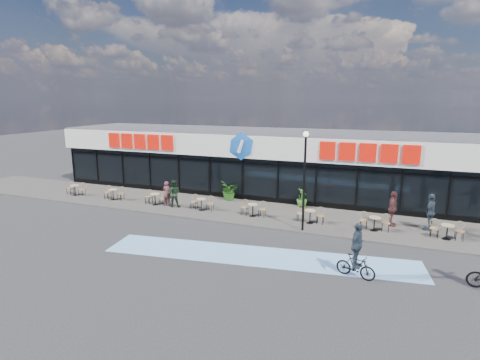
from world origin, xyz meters
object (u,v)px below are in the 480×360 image
Objects in this scene: potted_plant_mid at (230,192)px; bistro_set_0 at (76,189)px; lamp_post at (305,173)px; patron_right at (174,193)px; pedestrian_a at (430,212)px; pedestrian_b at (393,209)px; cyclist_a at (356,254)px; patron_left at (167,193)px; potted_plant_right at (302,198)px; potted_plant_left at (229,190)px.

bistro_set_0 is at bearing -165.66° from potted_plant_mid.
patron_right is at bearing 171.23° from lamp_post.
potted_plant_mid is at bearing -81.36° from pedestrian_a.
lamp_post reaches higher than pedestrian_b.
bistro_set_0 is at bearing 163.81° from cyclist_a.
pedestrian_a is at bearing -174.16° from patron_left.
pedestrian_b is (4.37, 2.47, -2.12)m from lamp_post.
potted_plant_right is 0.74× the size of patron_left.
patron_left is at bearing 154.61° from cyclist_a.
pedestrian_a is (15.38, 1.02, 0.18)m from patron_left.
lamp_post is 4.36× the size of potted_plant_right.
lamp_post is at bearing -35.34° from potted_plant_left.
cyclist_a is at bearing -43.61° from potted_plant_left.
patron_left reaches higher than potted_plant_mid.
pedestrian_b is (12.97, 1.14, 0.09)m from patron_right.
potted_plant_left is at bearing -179.71° from potted_plant_right.
patron_right is at bearing 104.35° from pedestrian_b.
potted_plant_mid is 0.59× the size of pedestrian_b.
potted_plant_left is at bearing 15.14° from bistro_set_0.
cyclist_a reaches higher than potted_plant_left.
cyclist_a is at bearing -65.27° from potted_plant_right.
pedestrian_a reaches higher than bistro_set_0.
potted_plant_left is 0.58× the size of cyclist_a.
bistro_set_0 is at bearing 2.32° from patron_left.
lamp_post reaches higher than cyclist_a.
potted_plant_left is at bearing 136.39° from cyclist_a.
bistro_set_0 is 1.29× the size of potted_plant_right.
patron_left is 15.41m from pedestrian_a.
pedestrian_a reaches higher than potted_plant_mid.
potted_plant_left is 3.91m from patron_right.
potted_plant_mid is 12.23m from pedestrian_a.
patron_left is (-8.19, -2.89, 0.21)m from potted_plant_right.
pedestrian_b is at bearing -9.47° from potted_plant_mid.
bistro_set_0 is at bearing -20.06° from patron_right.
patron_right is at bearing -133.59° from potted_plant_mid.
pedestrian_a is at bearing -8.11° from potted_plant_mid.
potted_plant_mid is 0.65× the size of patron_right.
pedestrian_b is at bearing 165.43° from patron_right.
potted_plant_left is 4.23m from patron_left.
pedestrian_a is (14.81, 1.13, 0.11)m from patron_right.
bistro_set_0 is at bearing 175.25° from lamp_post.
patron_right is 0.78× the size of cyclist_a.
pedestrian_a is 1.84m from pedestrian_b.
potted_plant_right reaches higher than bistro_set_0.
patron_right reaches higher than potted_plant_left.
potted_plant_right is 9.55m from cyclist_a.
patron_left reaches higher than potted_plant_right.
lamp_post is 2.30× the size of cyclist_a.
bistro_set_0 is 1.35× the size of potted_plant_mid.
potted_plant_right is at bearing 114.73° from cyclist_a.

